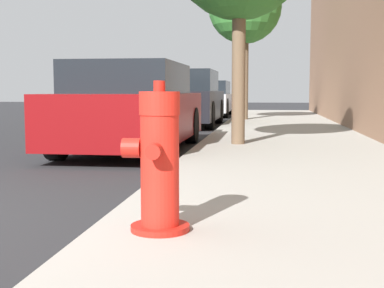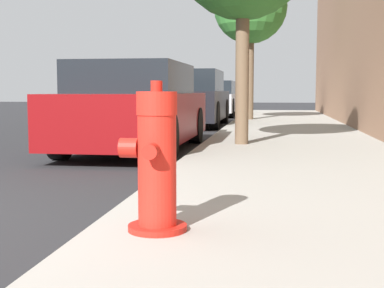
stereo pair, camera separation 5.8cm
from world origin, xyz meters
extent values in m
cube|color=#99968E|center=(3.47, 0.00, 0.06)|extent=(2.87, 40.00, 0.12)
cylinder|color=red|center=(2.47, -0.01, 0.14)|extent=(0.35, 0.35, 0.04)
cylinder|color=red|center=(2.47, -0.01, 0.48)|extent=(0.23, 0.23, 0.65)
cylinder|color=red|center=(2.47, -0.01, 0.87)|extent=(0.24, 0.24, 0.14)
cylinder|color=red|center=(2.47, -0.01, 0.97)|extent=(0.07, 0.07, 0.06)
cylinder|color=red|center=(2.47, -0.17, 0.61)|extent=(0.09, 0.09, 0.09)
cylinder|color=red|center=(2.47, 0.14, 0.61)|extent=(0.09, 0.09, 0.09)
cylinder|color=red|center=(2.30, -0.01, 0.61)|extent=(0.11, 0.12, 0.12)
cube|color=maroon|center=(1.01, 5.17, 0.54)|extent=(1.66, 4.16, 0.72)
cube|color=black|center=(1.01, 5.00, 1.13)|extent=(1.53, 2.29, 0.47)
cylinder|color=black|center=(0.26, 6.46, 0.32)|extent=(0.20, 0.64, 0.64)
cylinder|color=black|center=(1.76, 6.46, 0.32)|extent=(0.20, 0.64, 0.64)
cylinder|color=black|center=(0.26, 3.88, 0.32)|extent=(0.20, 0.64, 0.64)
cylinder|color=black|center=(1.76, 3.88, 0.32)|extent=(0.20, 0.64, 0.64)
cube|color=black|center=(0.90, 11.14, 0.56)|extent=(1.84, 4.13, 0.74)
cube|color=black|center=(0.90, 10.98, 1.21)|extent=(1.70, 2.27, 0.55)
cylinder|color=black|center=(0.06, 12.42, 0.35)|extent=(0.20, 0.69, 0.69)
cylinder|color=black|center=(1.74, 12.42, 0.35)|extent=(0.20, 0.69, 0.69)
cylinder|color=black|center=(0.06, 9.86, 0.35)|extent=(0.20, 0.69, 0.69)
cylinder|color=black|center=(1.74, 9.86, 0.35)|extent=(0.20, 0.69, 0.69)
cube|color=#B7B7BC|center=(0.94, 16.96, 0.51)|extent=(1.65, 4.43, 0.64)
cube|color=black|center=(0.94, 16.78, 1.06)|extent=(1.52, 2.43, 0.47)
cylinder|color=black|center=(0.20, 18.33, 0.34)|extent=(0.20, 0.68, 0.68)
cylinder|color=black|center=(1.69, 18.33, 0.34)|extent=(0.20, 0.68, 0.68)
cylinder|color=black|center=(0.20, 15.58, 0.34)|extent=(0.20, 0.68, 0.68)
cylinder|color=black|center=(1.69, 15.58, 0.34)|extent=(0.20, 0.68, 0.68)
cylinder|color=brown|center=(2.66, 5.24, 1.25)|extent=(0.21, 0.21, 2.26)
cylinder|color=brown|center=(2.46, 12.44, 1.38)|extent=(0.23, 0.23, 2.52)
sphere|color=#387F33|center=(2.46, 12.44, 3.31)|extent=(2.08, 2.08, 2.08)
camera|label=1|loc=(3.08, -3.05, 0.94)|focal=50.00mm
camera|label=2|loc=(3.13, -3.04, 0.94)|focal=50.00mm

